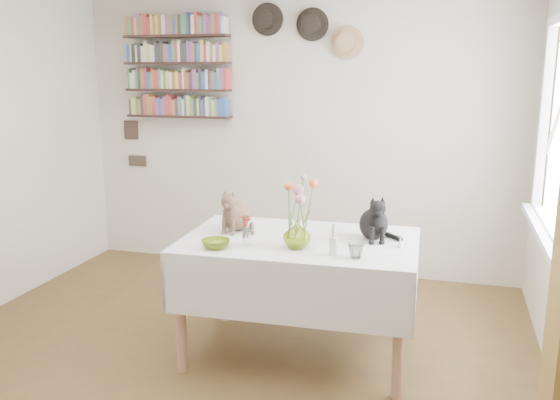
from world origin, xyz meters
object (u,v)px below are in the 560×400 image
(tabby_cat, at_px, (236,209))
(black_cat, at_px, (374,216))
(dining_table, at_px, (299,268))
(flower_vase, at_px, (297,234))
(bookshelf_unit, at_px, (177,67))

(tabby_cat, bearing_deg, black_cat, 8.96)
(dining_table, relative_size, tabby_cat, 5.16)
(dining_table, height_order, flower_vase, flower_vase)
(dining_table, xyz_separation_m, tabby_cat, (-0.46, 0.09, 0.34))
(bookshelf_unit, bearing_deg, dining_table, -45.53)
(flower_vase, height_order, bookshelf_unit, bookshelf_unit)
(black_cat, bearing_deg, bookshelf_unit, 125.80)
(dining_table, bearing_deg, black_cat, 17.48)
(flower_vase, distance_m, bookshelf_unit, 2.58)
(tabby_cat, bearing_deg, dining_table, -5.54)
(tabby_cat, xyz_separation_m, black_cat, (0.90, 0.04, 0.00))
(tabby_cat, bearing_deg, flower_vase, -23.91)
(black_cat, bearing_deg, flower_vase, -159.83)
(black_cat, height_order, bookshelf_unit, bookshelf_unit)
(flower_vase, relative_size, bookshelf_unit, 0.17)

